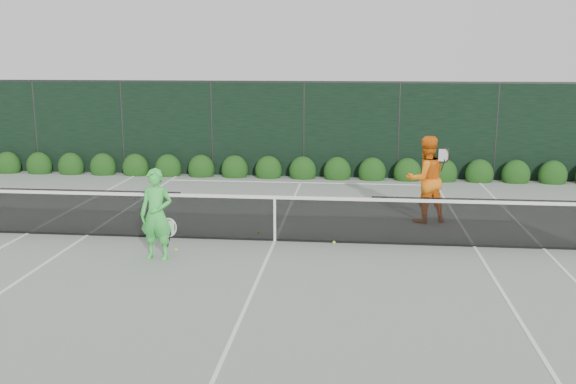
# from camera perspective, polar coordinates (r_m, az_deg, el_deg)

# --- Properties ---
(ground) EXTENTS (80.00, 80.00, 0.00)m
(ground) POSITION_cam_1_polar(r_m,az_deg,el_deg) (13.57, -1.17, -4.37)
(ground) COLOR gray
(ground) RESTS_ON ground
(tennis_net) EXTENTS (12.90, 0.10, 1.07)m
(tennis_net) POSITION_cam_1_polar(r_m,az_deg,el_deg) (13.43, -1.29, -2.20)
(tennis_net) COLOR black
(tennis_net) RESTS_ON ground
(player_woman) EXTENTS (0.69, 0.48, 1.76)m
(player_woman) POSITION_cam_1_polar(r_m,az_deg,el_deg) (12.42, -11.62, -1.97)
(player_woman) COLOR #3FD94D
(player_woman) RESTS_ON ground
(player_man) EXTENTS (1.19, 1.07, 2.03)m
(player_man) POSITION_cam_1_polar(r_m,az_deg,el_deg) (15.26, 12.15, 1.12)
(player_man) COLOR orange
(player_man) RESTS_ON ground
(court_lines) EXTENTS (11.03, 23.83, 0.01)m
(court_lines) POSITION_cam_1_polar(r_m,az_deg,el_deg) (13.57, -1.17, -4.35)
(court_lines) COLOR white
(court_lines) RESTS_ON ground
(windscreen_fence) EXTENTS (32.00, 21.07, 3.06)m
(windscreen_fence) POSITION_cam_1_polar(r_m,az_deg,el_deg) (10.59, -3.03, -0.61)
(windscreen_fence) COLOR black
(windscreen_fence) RESTS_ON ground
(hedge_row) EXTENTS (31.66, 0.65, 0.94)m
(hedge_row) POSITION_cam_1_polar(r_m,az_deg,el_deg) (20.45, 1.31, 1.88)
(hedge_row) COLOR #153A0F
(hedge_row) RESTS_ON ground
(tennis_balls) EXTENTS (3.19, 1.52, 0.07)m
(tennis_balls) POSITION_cam_1_polar(r_m,az_deg,el_deg) (13.43, -2.75, -4.41)
(tennis_balls) COLOR #C0F035
(tennis_balls) RESTS_ON ground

